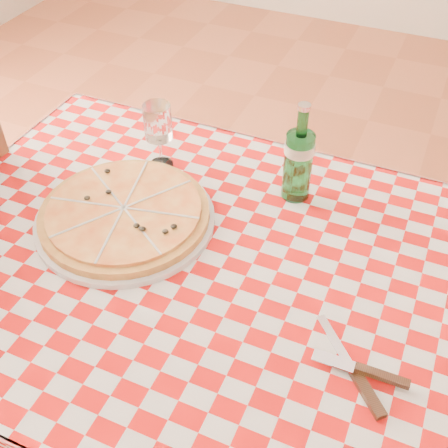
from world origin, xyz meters
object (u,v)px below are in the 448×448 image
object	(u,v)px
dining_table	(221,300)
water_bottle	(299,153)
pizza_plate	(124,213)
wine_glass	(159,136)

from	to	relation	value
dining_table	water_bottle	xyz separation A→B (m)	(0.06, 0.27, 0.21)
pizza_plate	dining_table	bearing A→B (deg)	-9.90
water_bottle	wine_glass	bearing A→B (deg)	-176.36
pizza_plate	water_bottle	bearing A→B (deg)	37.16
wine_glass	pizza_plate	bearing A→B (deg)	-83.27
dining_table	wine_glass	world-z (taller)	wine_glass
dining_table	water_bottle	distance (m)	0.35
water_bottle	dining_table	bearing A→B (deg)	-102.78
dining_table	wine_glass	xyz separation A→B (m)	(-0.27, 0.25, 0.18)
dining_table	pizza_plate	world-z (taller)	pizza_plate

